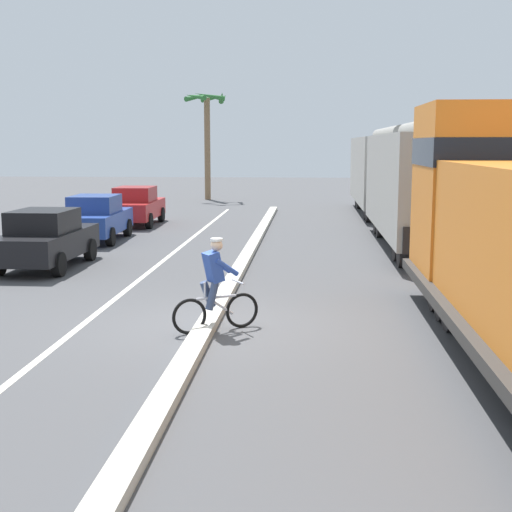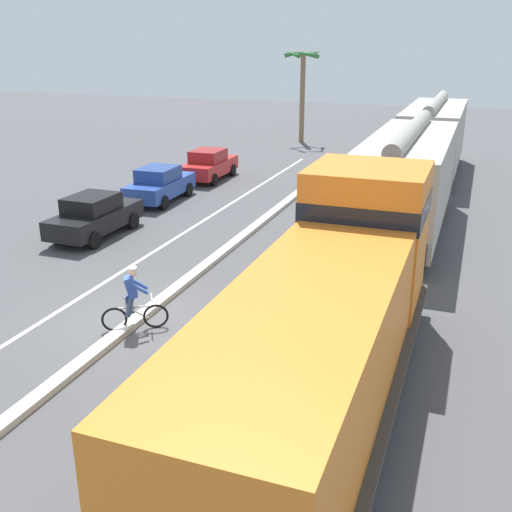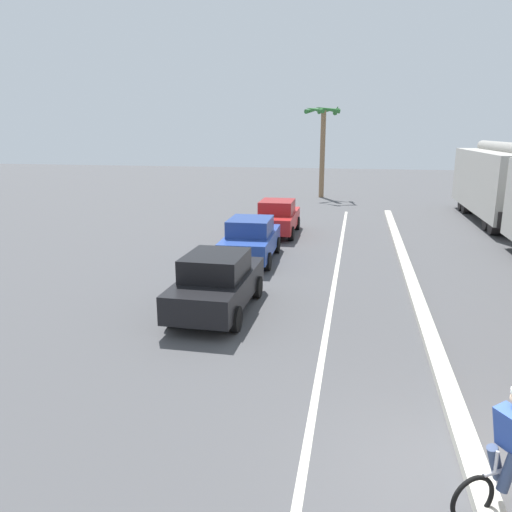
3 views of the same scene
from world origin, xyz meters
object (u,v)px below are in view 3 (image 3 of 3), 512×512
parked_car_black (217,282)px  cyclist (509,456)px  hopper_car_middle (501,183)px  parked_car_red (277,217)px  parked_car_blue (251,239)px  palm_tree_near (323,131)px

parked_car_black → cyclist: size_ratio=2.46×
hopper_car_middle → cyclist: hopper_car_middle is taller
parked_car_red → hopper_car_middle: bearing=27.2°
hopper_car_middle → cyclist: (-5.39, -22.53, -1.26)m
parked_car_blue → cyclist: size_ratio=2.48×
hopper_car_middle → parked_car_blue: (-11.19, -10.67, -1.26)m
hopper_car_middle → parked_car_black: 19.57m
parked_car_red → parked_car_blue: bearing=-92.3°
parked_car_black → parked_car_blue: 5.52m
palm_tree_near → parked_car_black: bearing=-92.3°
parked_car_black → parked_car_red: same height
hopper_car_middle → palm_tree_near: 13.31m
parked_car_blue → cyclist: (5.80, -11.86, 0.00)m
parked_car_black → palm_tree_near: size_ratio=0.64×
cyclist → palm_tree_near: palm_tree_near is taller
parked_car_red → palm_tree_near: bearing=85.8°
hopper_car_middle → palm_tree_near: size_ratio=1.62×
parked_car_blue → palm_tree_near: 19.53m
parked_car_red → cyclist: size_ratio=2.47×
hopper_car_middle → parked_car_blue: bearing=-136.4°
parked_car_black → parked_car_blue: size_ratio=0.99×
parked_car_red → cyclist: 17.78m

